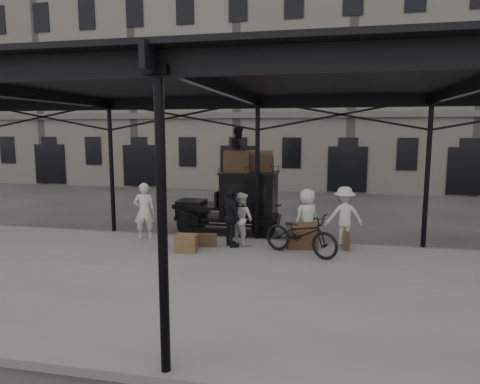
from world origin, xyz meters
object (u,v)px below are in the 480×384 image
object	(u,v)px
porter_left	(144,211)
porter_official	(231,217)
taxi	(240,200)
steamer_trunk_roof_near	(237,163)
bicycle	(301,234)
steamer_trunk_platform	(303,237)

from	to	relation	value
porter_left	porter_official	bearing A→B (deg)	156.26
taxi	steamer_trunk_roof_near	distance (m)	1.31
porter_left	steamer_trunk_roof_near	world-z (taller)	steamer_trunk_roof_near
porter_left	taxi	bearing A→B (deg)	-161.78
porter_official	bicycle	bearing A→B (deg)	-138.18
taxi	porter_left	distance (m)	3.35
steamer_trunk_platform	steamer_trunk_roof_near	bearing A→B (deg)	136.24
porter_left	bicycle	size ratio (longest dim) A/B	0.81
taxi	steamer_trunk_roof_near	xyz separation A→B (m)	(-0.08, -0.25, 1.29)
taxi	steamer_trunk_roof_near	bearing A→B (deg)	-108.07
steamer_trunk_platform	bicycle	bearing A→B (deg)	-98.82
porter_official	steamer_trunk_platform	xyz separation A→B (m)	(2.09, 0.29, -0.57)
porter_left	porter_official	xyz separation A→B (m)	(2.88, -0.27, -0.02)
porter_left	steamer_trunk_platform	distance (m)	5.01
porter_official	taxi	bearing A→B (deg)	-31.56
porter_left	bicycle	bearing A→B (deg)	153.62
taxi	porter_official	size ratio (longest dim) A/B	2.05
taxi	porter_left	bearing A→B (deg)	-143.41
taxi	bicycle	xyz separation A→B (m)	(2.28, -2.69, -0.46)
steamer_trunk_roof_near	steamer_trunk_platform	size ratio (longest dim) A/B	0.97
taxi	bicycle	size ratio (longest dim) A/B	1.62
porter_left	steamer_trunk_roof_near	size ratio (longest dim) A/B	2.14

